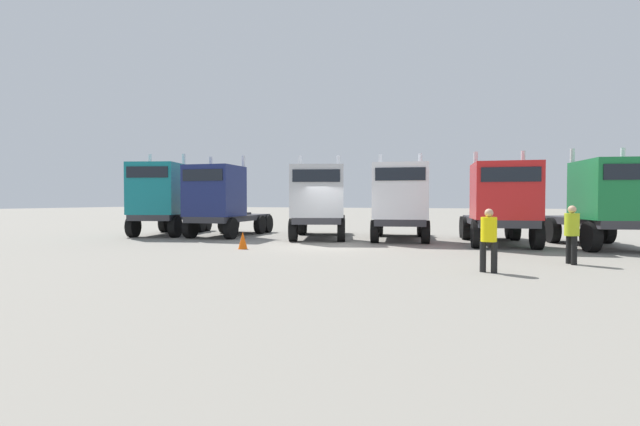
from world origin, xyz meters
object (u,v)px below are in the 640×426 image
semi_truck_white (400,201)px  visitor_in_hivis (489,236)px  semi_truck_navy (221,200)px  semi_truck_silver (319,202)px  semi_truck_green (607,202)px  traffic_cone_near (243,240)px  visitor_with_camera (572,230)px  semi_truck_red (501,203)px  semi_truck_teal (163,199)px

semi_truck_white → visitor_in_hivis: semi_truck_white is taller
semi_truck_navy → semi_truck_silver: semi_truck_navy is taller
semi_truck_green → traffic_cone_near: size_ratio=9.45×
semi_truck_white → semi_truck_silver: bearing=-91.8°
semi_truck_navy → visitor_with_camera: 15.95m
semi_truck_white → traffic_cone_near: (-5.15, -5.57, -1.53)m
visitor_in_hivis → visitor_with_camera: 3.35m
semi_truck_green → visitor_with_camera: size_ratio=3.67×
semi_truck_silver → semi_truck_red: semi_truck_silver is taller
semi_truck_silver → visitor_with_camera: size_ratio=3.97×
semi_truck_white → visitor_in_hivis: (3.67, -8.41, -0.91)m
semi_truck_red → traffic_cone_near: bearing=-70.5°
semi_truck_silver → traffic_cone_near: (-1.31, -5.06, -1.47)m
semi_truck_navy → traffic_cone_near: size_ratio=9.20×
semi_truck_teal → semi_truck_navy: 3.38m
semi_truck_silver → semi_truck_green: (11.97, -0.35, 0.01)m
semi_truck_teal → traffic_cone_near: 8.67m
semi_truck_navy → semi_truck_silver: (5.23, 0.36, -0.08)m
semi_truck_navy → semi_truck_green: size_ratio=0.97×
traffic_cone_near → semi_truck_red: bearing=26.5°
semi_truck_white → semi_truck_green: bearing=74.7°
semi_truck_red → traffic_cone_near: (-9.47, -4.71, -1.42)m
semi_truck_navy → visitor_in_hivis: 14.84m
semi_truck_silver → semi_truck_red: size_ratio=1.04×
visitor_with_camera → semi_truck_white: bearing=-63.8°
semi_truck_white → traffic_cone_near: bearing=-52.0°
semi_truck_teal → semi_truck_navy: size_ratio=1.07×
semi_truck_navy → visitor_in_hivis: (12.75, -7.54, -0.93)m
semi_truck_teal → visitor_in_hivis: semi_truck_teal is taller
semi_truck_silver → semi_truck_red: 8.16m
visitor_with_camera → traffic_cone_near: size_ratio=2.57×
semi_truck_red → semi_truck_silver: bearing=-99.4°
semi_truck_teal → visitor_in_hivis: bearing=50.2°
semi_truck_teal → semi_truck_navy: bearing=79.4°
semi_truck_white → visitor_with_camera: size_ratio=3.69×
semi_truck_silver → traffic_cone_near: bearing=-30.9°
semi_truck_red → semi_truck_green: size_ratio=1.04×
semi_truck_teal → semi_truck_red: size_ratio=1.00×
semi_truck_green → traffic_cone_near: 14.16m
visitor_with_camera → semi_truck_navy: bearing=-37.6°
semi_truck_silver → semi_truck_white: 3.88m
semi_truck_green → traffic_cone_near: bearing=-82.3°
semi_truck_navy → traffic_cone_near: 6.31m
semi_truck_navy → visitor_in_hivis: size_ratio=3.73×
semi_truck_green → traffic_cone_near: (-13.27, -4.71, -1.48)m
semi_truck_green → semi_truck_red: bearing=-101.8°
semi_truck_teal → semi_truck_white: semi_truck_teal is taller
semi_truck_navy → semi_truck_red: bearing=85.5°
semi_truck_navy → semi_truck_white: (9.07, 0.87, -0.02)m
traffic_cone_near → semi_truck_teal: bearing=148.9°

